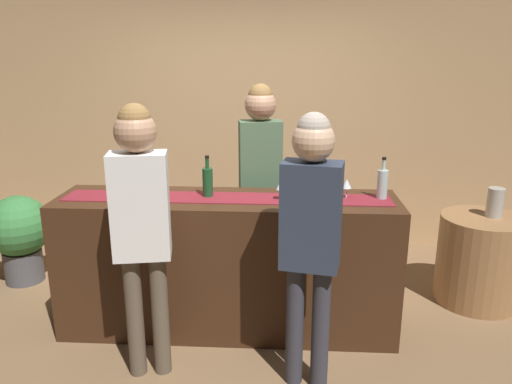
# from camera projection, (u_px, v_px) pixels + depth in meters

# --- Properties ---
(ground_plane) EXTENTS (10.00, 10.00, 0.00)m
(ground_plane) POSITION_uv_depth(u_px,v_px,m) (229.00, 325.00, 3.82)
(ground_plane) COLOR brown
(back_wall) EXTENTS (6.00, 0.12, 2.90)m
(back_wall) POSITION_uv_depth(u_px,v_px,m) (247.00, 108.00, 5.25)
(back_wall) COLOR tan
(back_wall) RESTS_ON ground
(bar_counter) EXTENTS (2.46, 0.60, 1.02)m
(bar_counter) POSITION_uv_depth(u_px,v_px,m) (228.00, 264.00, 3.68)
(bar_counter) COLOR #3D2314
(bar_counter) RESTS_ON ground
(counter_runner_cloth) EXTENTS (2.33, 0.28, 0.01)m
(counter_runner_cloth) POSITION_uv_depth(u_px,v_px,m) (227.00, 198.00, 3.54)
(counter_runner_cloth) COLOR maroon
(counter_runner_cloth) RESTS_ON bar_counter
(wine_bottle_green) EXTENTS (0.07, 0.07, 0.30)m
(wine_bottle_green) POSITION_uv_depth(u_px,v_px,m) (208.00, 182.00, 3.55)
(wine_bottle_green) COLOR #194723
(wine_bottle_green) RESTS_ON bar_counter
(wine_bottle_clear) EXTENTS (0.07, 0.07, 0.30)m
(wine_bottle_clear) POSITION_uv_depth(u_px,v_px,m) (382.00, 184.00, 3.49)
(wine_bottle_clear) COLOR #B2C6C1
(wine_bottle_clear) RESTS_ON bar_counter
(wine_glass_near_customer) EXTENTS (0.07, 0.07, 0.14)m
(wine_glass_near_customer) POSITION_uv_depth(u_px,v_px,m) (281.00, 186.00, 3.46)
(wine_glass_near_customer) COLOR silver
(wine_glass_near_customer) RESTS_ON bar_counter
(wine_glass_mid_counter) EXTENTS (0.07, 0.07, 0.14)m
(wine_glass_mid_counter) POSITION_uv_depth(u_px,v_px,m) (347.00, 184.00, 3.50)
(wine_glass_mid_counter) COLOR silver
(wine_glass_mid_counter) RESTS_ON bar_counter
(wine_glass_far_end) EXTENTS (0.07, 0.07, 0.14)m
(wine_glass_far_end) POSITION_uv_depth(u_px,v_px,m) (322.00, 186.00, 3.47)
(wine_glass_far_end) COLOR silver
(wine_glass_far_end) RESTS_ON bar_counter
(bartender) EXTENTS (0.37, 0.25, 1.79)m
(bartender) POSITION_uv_depth(u_px,v_px,m) (260.00, 167.00, 4.06)
(bartender) COLOR #26262B
(bartender) RESTS_ON ground
(customer_sipping) EXTENTS (0.37, 0.26, 1.72)m
(customer_sipping) POSITION_uv_depth(u_px,v_px,m) (311.00, 225.00, 2.87)
(customer_sipping) COLOR #33333D
(customer_sipping) RESTS_ON ground
(customer_browsing) EXTENTS (0.37, 0.26, 1.76)m
(customer_browsing) POSITION_uv_depth(u_px,v_px,m) (141.00, 214.00, 2.97)
(customer_browsing) COLOR brown
(customer_browsing) RESTS_ON ground
(round_side_table) EXTENTS (0.68, 0.68, 0.74)m
(round_side_table) POSITION_uv_depth(u_px,v_px,m) (479.00, 260.00, 4.11)
(round_side_table) COLOR #996B42
(round_side_table) RESTS_ON ground
(vase_on_side_table) EXTENTS (0.13, 0.13, 0.24)m
(vase_on_side_table) POSITION_uv_depth(u_px,v_px,m) (495.00, 202.00, 3.99)
(vase_on_side_table) COLOR #A8A399
(vase_on_side_table) RESTS_ON round_side_table
(potted_plant_tall) EXTENTS (0.55, 0.55, 0.80)m
(potted_plant_tall) POSITION_uv_depth(u_px,v_px,m) (19.00, 233.00, 4.44)
(potted_plant_tall) COLOR #4C4C51
(potted_plant_tall) RESTS_ON ground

